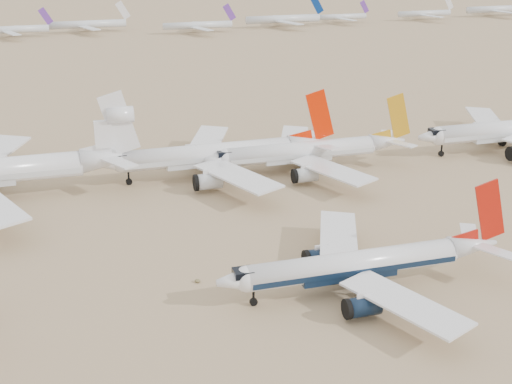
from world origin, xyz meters
TOP-DOWN VIEW (x-y plane):
  - ground at (0.00, 0.00)m, footprint 7000.00×7000.00m
  - main_airliner at (-3.94, 4.16)m, footprint 49.08×47.94m
  - row2_gold_tail at (8.56, 63.51)m, footprint 50.45×49.34m
  - row2_orange_tail at (-13.83, 66.06)m, footprint 55.18×53.98m
  - distant_storage_row at (20.04, 305.69)m, footprint 570.97×58.54m

SIDE VIEW (x-z plane):
  - ground at x=0.00m, z-range 0.00..0.00m
  - distant_storage_row at x=20.04m, z-range -3.06..11.87m
  - main_airliner at x=-3.94m, z-range -3.90..13.42m
  - row2_gold_tail at x=8.56m, z-range -3.96..14.01m
  - row2_orange_tail at x=-13.83m, z-range -4.32..15.36m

